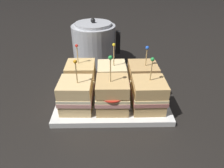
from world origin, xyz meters
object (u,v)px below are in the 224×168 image
Objects in this scene: sandwich_back_left at (81,77)px; sandwich_front_left at (76,95)px; sandwich_front_right at (148,95)px; serving_platter at (112,99)px; sandwich_front_center at (112,95)px; sandwich_back_center at (112,77)px; sandwich_back_right at (142,77)px; kettle_steel at (94,43)px.

sandwich_front_left is at bearing -91.55° from sandwich_back_left.
serving_platter is at bearing 152.69° from sandwich_front_right.
sandwich_front_left is 0.94× the size of sandwich_front_center.
serving_platter is 2.18× the size of sandwich_back_left.
sandwich_front_center is at bearing -46.57° from sandwich_back_left.
sandwich_front_right is (0.11, -0.06, 0.06)m from serving_platter.
sandwich_back_center reaches higher than sandwich_front_right.
sandwich_back_left is 0.95× the size of sandwich_back_center.
sandwich_front_left is 0.22m from sandwich_front_right.
sandwich_back_left is at bearing -179.98° from sandwich_back_right.
sandwich_back_left is at bearing 179.42° from sandwich_back_center.
kettle_steel reaches higher than sandwich_front_center.
sandwich_front_center is 1.08× the size of sandwich_back_left.
kettle_steel reaches higher than serving_platter.
sandwich_front_left reaches higher than serving_platter.
sandwich_front_right is 0.11m from sandwich_back_right.
sandwich_front_left is at bearing 179.49° from sandwich_front_right.
sandwich_back_right is (0.21, 0.00, -0.00)m from sandwich_back_left.
sandwich_front_center reaches higher than sandwich_back_right.
sandwich_front_left is at bearing -95.05° from kettle_steel.
sandwich_front_right is at bearing 0.44° from sandwich_front_center.
kettle_steel is (-0.07, 0.38, 0.02)m from sandwich_front_center.
sandwich_back_right is at bearing 0.02° from sandwich_back_left.
kettle_steel is (-0.18, 0.27, 0.02)m from sandwich_back_right.
sandwich_back_center is 0.11m from sandwich_back_right.
sandwich_front_left is at bearing -153.43° from serving_platter.
serving_platter is at bearing 88.86° from sandwich_front_center.
kettle_steel reaches higher than sandwich_back_right.
sandwich_front_right reaches higher than serving_platter.
sandwich_front_center is 0.11m from sandwich_back_center.
sandwich_back_center is (0.00, 0.11, -0.00)m from sandwich_front_center.
sandwich_back_left is 0.11m from sandwich_back_center.
kettle_steel is at bearing 84.95° from sandwich_front_left.
sandwich_front_right is at bearing -88.81° from sandwich_back_right.
sandwich_front_left is at bearing -136.13° from sandwich_back_center.
sandwich_back_left reaches higher than sandwich_back_right.
sandwich_back_left is at bearing 133.43° from sandwich_front_center.
sandwich_front_left is 0.16m from sandwich_back_center.
sandwich_back_left is at bearing -96.44° from kettle_steel.
sandwich_front_right is (0.11, 0.00, -0.00)m from sandwich_front_center.
sandwich_back_center is at bearing -73.91° from kettle_steel.
sandwich_front_center is at bearing -91.14° from serving_platter.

